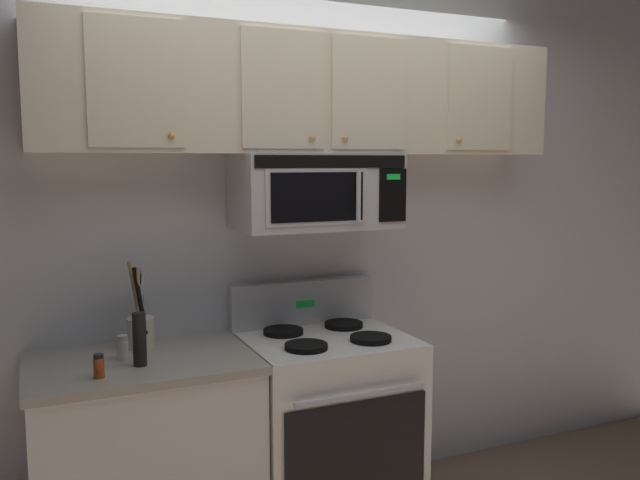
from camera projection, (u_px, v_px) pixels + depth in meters
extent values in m
cube|color=silver|center=(296.00, 234.00, 3.38)|extent=(5.20, 0.10, 2.70)
cube|color=white|center=(326.00, 430.00, 3.15)|extent=(0.76, 0.64, 0.90)
cube|color=black|center=(357.00, 460.00, 2.85)|extent=(0.67, 0.01, 0.52)
cylinder|color=#B7BABF|center=(361.00, 395.00, 2.79)|extent=(0.61, 0.03, 0.03)
cube|color=#B7BABF|center=(303.00, 302.00, 3.34)|extent=(0.76, 0.07, 0.22)
cube|color=#19D83F|center=(305.00, 304.00, 3.31)|extent=(0.10, 0.00, 0.04)
cylinder|color=black|center=(306.00, 346.00, 2.90)|extent=(0.19, 0.19, 0.02)
cylinder|color=black|center=(371.00, 338.00, 3.03)|extent=(0.19, 0.19, 0.02)
cylinder|color=black|center=(283.00, 331.00, 3.16)|extent=(0.19, 0.19, 0.02)
cylinder|color=black|center=(344.00, 325.00, 3.28)|extent=(0.19, 0.19, 0.02)
cube|color=#B7BABF|center=(315.00, 191.00, 3.13)|extent=(0.76, 0.39, 0.35)
cube|color=black|center=(333.00, 162.00, 2.93)|extent=(0.73, 0.01, 0.06)
cube|color=#B7BABF|center=(318.00, 197.00, 2.92)|extent=(0.49, 0.01, 0.25)
cube|color=black|center=(318.00, 197.00, 2.92)|extent=(0.44, 0.01, 0.22)
cube|color=black|center=(393.00, 195.00, 3.07)|extent=(0.14, 0.01, 0.25)
cube|color=#19D83F|center=(394.00, 177.00, 3.06)|extent=(0.07, 0.00, 0.03)
cylinder|color=#B7BABF|center=(358.00, 196.00, 2.97)|extent=(0.02, 0.02, 0.23)
cube|color=beige|center=(313.00, 95.00, 3.10)|extent=(2.50, 0.33, 0.55)
cube|color=beige|center=(136.00, 82.00, 2.61)|extent=(0.38, 0.01, 0.51)
sphere|color=tan|center=(172.00, 135.00, 2.67)|extent=(0.03, 0.03, 0.03)
cube|color=beige|center=(284.00, 89.00, 2.86)|extent=(0.38, 0.01, 0.51)
sphere|color=tan|center=(313.00, 138.00, 2.93)|extent=(0.03, 0.03, 0.03)
cube|color=beige|center=(370.00, 93.00, 3.03)|extent=(0.38, 0.01, 0.51)
sphere|color=tan|center=(345.00, 138.00, 2.99)|extent=(0.03, 0.03, 0.03)
cube|color=beige|center=(480.00, 98.00, 3.28)|extent=(0.38, 0.01, 0.51)
sphere|color=tan|center=(459.00, 140.00, 3.24)|extent=(0.03, 0.03, 0.03)
cube|color=silver|center=(145.00, 465.00, 2.82)|extent=(0.90, 0.62, 0.86)
cube|color=#9E998E|center=(142.00, 363.00, 2.77)|extent=(0.93, 0.65, 0.03)
cylinder|color=beige|center=(141.00, 333.00, 2.91)|extent=(0.12, 0.12, 0.14)
cylinder|color=#BCBCC1|center=(140.00, 304.00, 2.88)|extent=(0.06, 0.08, 0.26)
cylinder|color=silver|center=(141.00, 300.00, 2.91)|extent=(0.06, 0.04, 0.28)
cylinder|color=black|center=(140.00, 301.00, 2.86)|extent=(0.06, 0.06, 0.29)
cylinder|color=black|center=(141.00, 299.00, 2.92)|extent=(0.05, 0.08, 0.28)
cylinder|color=tan|center=(139.00, 300.00, 2.87)|extent=(0.02, 0.05, 0.29)
cylinder|color=#A87A47|center=(135.00, 296.00, 2.90)|extent=(0.06, 0.03, 0.31)
cylinder|color=white|center=(123.00, 349.00, 2.75)|extent=(0.05, 0.05, 0.09)
cylinder|color=#B7BABF|center=(122.00, 337.00, 2.74)|extent=(0.04, 0.04, 0.02)
cylinder|color=black|center=(139.00, 339.00, 2.66)|extent=(0.05, 0.05, 0.22)
cylinder|color=#C64C19|center=(99.00, 368.00, 2.51)|extent=(0.04, 0.04, 0.08)
cylinder|color=black|center=(98.00, 356.00, 2.51)|extent=(0.04, 0.04, 0.02)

